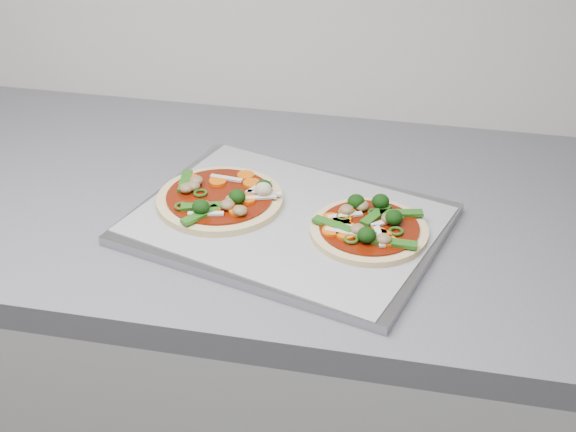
# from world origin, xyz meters

# --- Properties ---
(countertop) EXTENTS (3.60, 0.60, 0.04)m
(countertop) POSITION_xyz_m (0.00, 1.30, 0.88)
(countertop) COLOR slate
(countertop) RESTS_ON base_cabinet
(baking_tray) EXTENTS (0.47, 0.40, 0.01)m
(baking_tray) POSITION_xyz_m (-0.36, 1.23, 0.91)
(baking_tray) COLOR #96959B
(baking_tray) RESTS_ON countertop
(parchment) EXTENTS (0.46, 0.39, 0.00)m
(parchment) POSITION_xyz_m (-0.36, 1.23, 0.91)
(parchment) COLOR #A1A1A6
(parchment) RESTS_ON baking_tray
(pizza_left) EXTENTS (0.24, 0.24, 0.03)m
(pizza_left) POSITION_xyz_m (-0.46, 1.25, 0.92)
(pizza_left) COLOR #E1B67E
(pizza_left) RESTS_ON parchment
(pizza_right) EXTENTS (0.17, 0.17, 0.03)m
(pizza_right) POSITION_xyz_m (-0.25, 1.22, 0.92)
(pizza_right) COLOR #E1B67E
(pizza_right) RESTS_ON parchment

